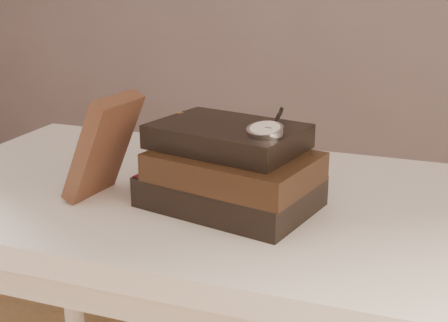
% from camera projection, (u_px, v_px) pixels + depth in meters
% --- Properties ---
extents(table, '(1.00, 0.60, 0.75)m').
position_uv_depth(table, '(192.00, 236.00, 1.09)').
color(table, silver).
rests_on(table, ground).
extents(book_stack, '(0.30, 0.24, 0.13)m').
position_uv_depth(book_stack, '(231.00, 170.00, 0.96)').
color(book_stack, black).
rests_on(book_stack, table).
extents(journal, '(0.11, 0.12, 0.18)m').
position_uv_depth(journal, '(103.00, 147.00, 0.99)').
color(journal, '#3C2217').
rests_on(journal, table).
extents(pocket_watch, '(0.07, 0.16, 0.02)m').
position_uv_depth(pocket_watch, '(266.00, 129.00, 0.89)').
color(pocket_watch, silver).
rests_on(pocket_watch, book_stack).
extents(eyeglasses, '(0.14, 0.15, 0.05)m').
position_uv_depth(eyeglasses, '(213.00, 140.00, 1.08)').
color(eyeglasses, silver).
rests_on(eyeglasses, book_stack).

